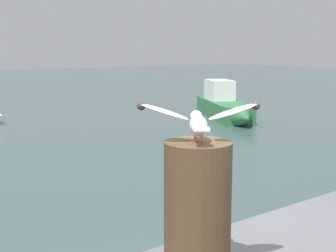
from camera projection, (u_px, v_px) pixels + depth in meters
mooring_post at (197, 213)px, 2.46m from camera, size 0.35×0.35×0.76m
seagull at (198, 120)px, 2.38m from camera, size 0.55×0.45×0.21m
boat_green at (226, 106)px, 17.74m from camera, size 3.31×4.94×1.55m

